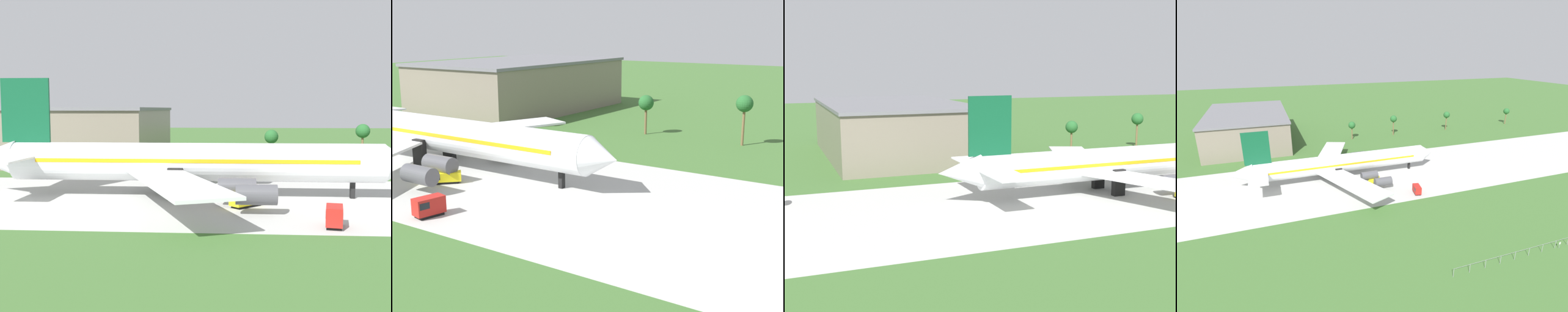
# 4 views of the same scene
# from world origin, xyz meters

# --- Properties ---
(jet_airliner) EXTENTS (74.37, 60.08, 19.79)m
(jet_airliner) POSITION_xyz_m (-48.89, 2.25, 5.76)
(jet_airliner) COLOR white
(jet_airliner) RESTS_ON ground_plane
(terminal_building) EXTENTS (36.72, 61.20, 15.01)m
(terminal_building) POSITION_xyz_m (-80.76, 63.18, 7.52)
(terminal_building) COLOR slate
(terminal_building) RESTS_ON ground_plane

